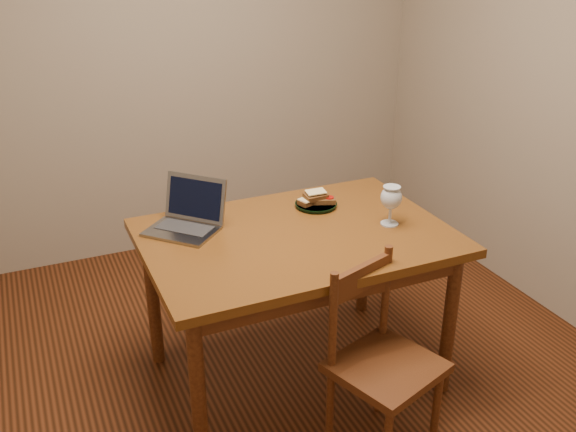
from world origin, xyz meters
name	(u,v)px	position (x,y,z in m)	size (l,w,h in m)	color
floor	(280,380)	(0.00, 0.00, -0.01)	(3.20, 3.20, 0.02)	black
back_wall	(173,44)	(0.00, 1.61, 1.30)	(3.20, 0.02, 2.60)	gray
table	(296,251)	(0.08, 0.00, 0.65)	(1.30, 0.90, 0.74)	#512B0D
chair	(383,354)	(0.20, -0.54, 0.44)	(0.48, 0.47, 0.41)	#36180B
plate	(316,205)	(0.29, 0.23, 0.75)	(0.20, 0.20, 0.02)	black
sandwich_cheese	(309,200)	(0.25, 0.24, 0.77)	(0.10, 0.06, 0.03)	#381E0C
sandwich_tomato	(324,199)	(0.33, 0.22, 0.77)	(0.10, 0.06, 0.03)	#381E0C
sandwich_top	(316,195)	(0.29, 0.23, 0.80)	(0.11, 0.06, 0.03)	#381E0C
milk_glass	(391,205)	(0.50, -0.08, 0.83)	(0.09, 0.09, 0.18)	white
laptop	(188,215)	(-0.32, 0.25, 0.80)	(0.39, 0.39, 0.21)	slate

